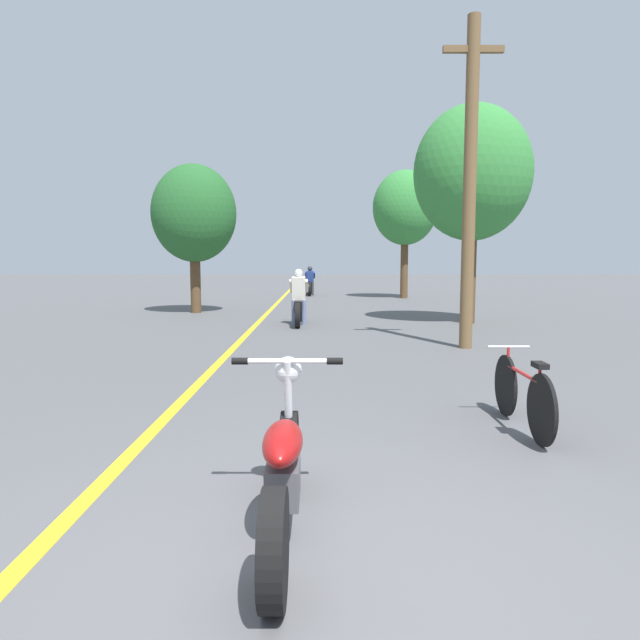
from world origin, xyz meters
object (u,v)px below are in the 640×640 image
(roadside_tree_left, at_px, (196,214))
(motorcycle_rider_far, at_px, (312,284))
(motorcycle_rider_lead, at_px, (301,304))
(bicycle_parked, at_px, (525,394))
(roadside_tree_right_far, at_px, (408,208))
(roadside_tree_right_near, at_px, (475,174))
(motorcycle_foreground, at_px, (286,468))
(utility_pole, at_px, (472,181))

(roadside_tree_left, relative_size, motorcycle_rider_far, 2.25)
(roadside_tree_left, xyz_separation_m, motorcycle_rider_lead, (3.36, -3.27, -2.54))
(bicycle_parked, bearing_deg, motorcycle_rider_lead, 105.66)
(roadside_tree_right_far, distance_m, bicycle_parked, 19.46)
(roadside_tree_right_near, bearing_deg, bicycle_parked, -101.51)
(motorcycle_foreground, xyz_separation_m, motorcycle_rider_lead, (-0.32, 11.25, 0.12))
(roadside_tree_right_near, distance_m, bicycle_parked, 10.25)
(utility_pole, bearing_deg, roadside_tree_left, 132.96)
(roadside_tree_right_near, height_order, motorcycle_foreground, roadside_tree_right_near)
(utility_pole, xyz_separation_m, motorcycle_foreground, (-2.99, -7.36, -2.70))
(utility_pole, relative_size, roadside_tree_right_near, 1.07)
(motorcycle_rider_lead, xyz_separation_m, motorcycle_rider_far, (0.08, 11.99, -0.01))
(motorcycle_rider_far, bearing_deg, roadside_tree_right_far, -26.11)
(roadside_tree_left, bearing_deg, motorcycle_rider_lead, -44.22)
(utility_pole, relative_size, bicycle_parked, 3.63)
(roadside_tree_right_near, relative_size, motorcycle_rider_far, 2.76)
(roadside_tree_right_near, relative_size, roadside_tree_right_far, 1.03)
(roadside_tree_right_far, bearing_deg, motorcycle_rider_lead, -112.67)
(roadside_tree_right_far, distance_m, roadside_tree_left, 10.12)
(roadside_tree_right_far, distance_m, motorcycle_rider_lead, 11.31)
(motorcycle_rider_lead, bearing_deg, roadside_tree_left, 135.78)
(motorcycle_rider_far, height_order, bicycle_parked, motorcycle_rider_far)
(roadside_tree_right_near, xyz_separation_m, motorcycle_rider_far, (-4.39, 11.65, -3.35))
(roadside_tree_right_near, relative_size, motorcycle_foreground, 2.84)
(motorcycle_rider_lead, bearing_deg, roadside_tree_right_far, 67.33)
(roadside_tree_right_near, bearing_deg, motorcycle_rider_lead, -175.60)
(roadside_tree_left, bearing_deg, motorcycle_rider_far, 68.48)
(utility_pole, height_order, roadside_tree_right_far, utility_pole)
(utility_pole, xyz_separation_m, roadside_tree_right_near, (1.16, 4.24, 0.76))
(roadside_tree_right_far, relative_size, motorcycle_rider_far, 2.67)
(roadside_tree_right_near, xyz_separation_m, motorcycle_rider_lead, (-4.47, -0.34, -3.33))
(roadside_tree_left, xyz_separation_m, motorcycle_foreground, (3.68, -14.52, -2.66))
(bicycle_parked, bearing_deg, motorcycle_foreground, -135.89)
(utility_pole, relative_size, motorcycle_foreground, 3.04)
(utility_pole, relative_size, motorcycle_rider_far, 2.96)
(bicycle_parked, bearing_deg, utility_pole, 81.65)
(bicycle_parked, bearing_deg, motorcycle_rider_far, 96.68)
(motorcycle_rider_lead, bearing_deg, utility_pole, -49.62)
(motorcycle_foreground, xyz_separation_m, motorcycle_rider_far, (-0.25, 23.25, 0.11))
(utility_pole, bearing_deg, motorcycle_rider_far, 101.51)
(utility_pole, distance_m, roadside_tree_right_far, 13.93)
(motorcycle_rider_far, relative_size, bicycle_parked, 1.23)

